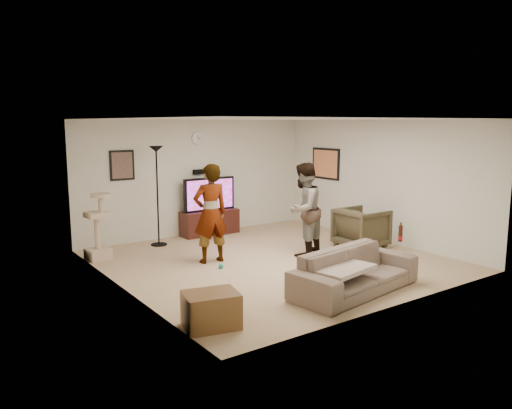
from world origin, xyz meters
TOP-DOWN VIEW (x-y plane):
  - floor at (0.00, 0.00)m, footprint 5.50×5.50m
  - ceiling at (0.00, 0.00)m, footprint 5.50×5.50m
  - wall_back at (0.00, 2.75)m, footprint 5.50×0.04m
  - wall_front at (0.00, -2.75)m, footprint 5.50×0.04m
  - wall_left at (-2.75, 0.00)m, footprint 0.04×5.50m
  - wall_right at (2.75, 0.00)m, footprint 0.04×5.50m
  - wall_clock at (0.00, 2.72)m, footprint 0.26×0.04m
  - wall_speaker at (0.00, 2.69)m, footprint 0.25×0.10m
  - picture_back at (-1.70, 2.73)m, footprint 0.42×0.03m
  - picture_right at (2.73, 1.60)m, footprint 0.03×0.78m
  - tv_stand at (0.15, 2.50)m, footprint 1.29×0.45m
  - console_box at (0.12, 2.11)m, footprint 0.40×0.30m
  - tv at (0.15, 2.50)m, footprint 1.22×0.08m
  - tv_screen at (0.15, 2.46)m, footprint 1.12×0.01m
  - floor_lamp at (-1.18, 2.24)m, footprint 0.32×0.32m
  - cat_tree at (-2.53, 1.87)m, footprint 0.43×0.43m
  - person_left at (-0.95, 0.56)m, footprint 0.67×0.48m
  - person_right at (0.70, -0.01)m, footprint 1.02×0.92m
  - sofa at (-0.05, -2.04)m, footprint 2.22×1.12m
  - throw_blanket at (-0.38, -2.04)m, footprint 1.02×0.86m
  - beer_bottle at (0.93, -2.04)m, footprint 0.06×0.06m
  - armchair at (1.98, -0.26)m, footprint 0.88×0.85m
  - side_table at (-2.40, -1.94)m, footprint 0.74×0.62m
  - toy_ball at (-1.02, 0.10)m, footprint 0.08×0.08m

SIDE VIEW (x-z plane):
  - floor at x=0.00m, z-range -0.02..0.00m
  - console_box at x=0.12m, z-range 0.00..0.07m
  - toy_ball at x=-1.02m, z-range 0.00..0.08m
  - side_table at x=-2.40m, z-range 0.00..0.43m
  - tv_stand at x=0.15m, z-range 0.00..0.54m
  - sofa at x=-0.05m, z-range 0.00..0.62m
  - armchair at x=1.98m, z-range 0.00..0.79m
  - throw_blanket at x=-0.38m, z-range 0.39..0.45m
  - cat_tree at x=-2.53m, z-range 0.00..1.21m
  - beer_bottle at x=0.93m, z-range 0.62..0.87m
  - person_right at x=0.70m, z-range 0.00..1.72m
  - person_left at x=-0.95m, z-range 0.00..1.74m
  - tv at x=0.15m, z-range 0.54..1.26m
  - tv_screen at x=0.15m, z-range 0.58..1.21m
  - floor_lamp at x=-1.18m, z-range 0.00..1.99m
  - wall_back at x=0.00m, z-range 0.00..2.50m
  - wall_front at x=0.00m, z-range 0.00..2.50m
  - wall_left at x=-2.75m, z-range 0.00..2.50m
  - wall_right at x=2.75m, z-range 0.00..2.50m
  - wall_speaker at x=0.00m, z-range 1.33..1.43m
  - picture_right at x=2.73m, z-range 1.19..1.81m
  - picture_back at x=-1.70m, z-range 1.34..1.86m
  - wall_clock at x=0.00m, z-range 1.97..2.23m
  - ceiling at x=0.00m, z-range 2.50..2.52m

